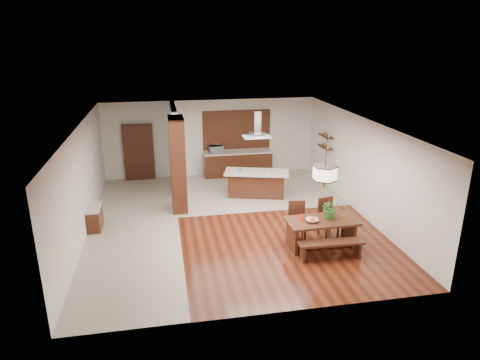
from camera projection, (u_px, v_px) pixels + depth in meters
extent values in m
plane|color=#3C160A|center=(230.00, 221.00, 12.57)|extent=(9.00, 9.00, 0.00)
cube|color=white|center=(229.00, 123.00, 11.64)|extent=(8.00, 9.00, 0.04)
cube|color=silver|center=(211.00, 138.00, 16.29)|extent=(8.00, 0.04, 2.90)
cube|color=silver|center=(269.00, 248.00, 7.92)|extent=(8.00, 0.04, 2.90)
cube|color=silver|center=(82.00, 183.00, 11.41)|extent=(0.04, 9.00, 2.90)
cube|color=silver|center=(361.00, 166.00, 12.80)|extent=(0.04, 9.00, 2.90)
cube|color=#B7AC98|center=(134.00, 228.00, 12.09)|extent=(2.50, 9.00, 0.01)
cube|color=#B7AC98|center=(253.00, 189.00, 15.12)|extent=(5.50, 4.00, 0.01)
cube|color=#3A210E|center=(229.00, 124.00, 11.64)|extent=(8.00, 9.00, 0.02)
cube|color=black|center=(178.00, 165.00, 12.98)|extent=(0.45, 1.00, 2.90)
cube|color=silver|center=(175.00, 148.00, 14.93)|extent=(0.18, 2.40, 2.90)
cube|color=black|center=(95.00, 218.00, 11.99)|extent=(0.37, 0.88, 0.63)
cube|color=black|center=(139.00, 152.00, 15.86)|extent=(1.10, 0.20, 2.10)
cube|color=black|center=(238.00, 164.00, 16.51)|extent=(2.60, 0.60, 0.90)
cube|color=beige|center=(238.00, 152.00, 16.36)|extent=(2.60, 0.62, 0.05)
cube|color=#A15830|center=(236.00, 130.00, 16.33)|extent=(2.60, 0.08, 1.50)
cube|color=black|center=(325.00, 147.00, 15.22)|extent=(0.26, 0.90, 0.04)
cube|color=black|center=(326.00, 136.00, 15.09)|extent=(0.26, 0.90, 0.04)
cube|color=black|center=(322.00, 221.00, 10.83)|extent=(1.81, 0.94, 0.06)
cube|color=black|center=(292.00, 237.00, 10.80)|extent=(0.10, 0.72, 0.69)
cube|color=black|center=(349.00, 231.00, 11.11)|extent=(0.10, 0.72, 0.69)
imported|color=#2F6C24|center=(330.00, 209.00, 10.85)|extent=(0.50, 0.45, 0.52)
imported|color=beige|center=(312.00, 220.00, 10.70)|extent=(0.37, 0.37, 0.07)
cone|color=red|center=(302.00, 216.00, 10.76)|extent=(0.16, 0.16, 0.22)
cylinder|color=gold|center=(344.00, 218.00, 10.81)|extent=(0.10, 0.10, 0.11)
cube|color=black|center=(256.00, 184.00, 14.39)|extent=(1.96, 1.17, 0.83)
cube|color=beige|center=(257.00, 172.00, 14.21)|extent=(2.29, 1.46, 0.05)
imported|color=white|center=(269.00, 170.00, 14.24)|extent=(0.11, 0.11, 0.09)
imported|color=#B9BBC0|center=(216.00, 149.00, 16.16)|extent=(0.57, 0.46, 0.27)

